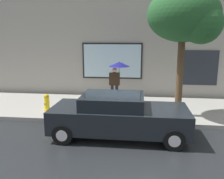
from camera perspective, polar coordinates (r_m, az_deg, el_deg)
name	(u,v)px	position (r m, az deg, el deg)	size (l,w,h in m)	color
ground_plane	(133,137)	(8.23, 4.96, -11.04)	(60.00, 60.00, 0.00)	black
sidewalk	(135,109)	(11.03, 5.52, -4.52)	(20.00, 4.00, 0.15)	gray
building_facade	(138,33)	(13.06, 6.11, 13.23)	(20.00, 0.67, 7.00)	#9E998E
parked_car	(118,116)	(8.01, 1.51, -6.22)	(4.46, 1.93, 1.42)	black
fire_hydrant	(47,102)	(10.76, -15.18, -2.96)	(0.30, 0.44, 0.72)	yellow
pedestrian_with_umbrella	(118,70)	(11.45, 1.33, 4.56)	(1.00, 1.00, 1.97)	black
street_tree	(187,17)	(9.73, 17.33, 16.02)	(2.72, 2.31, 4.95)	#4C3823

